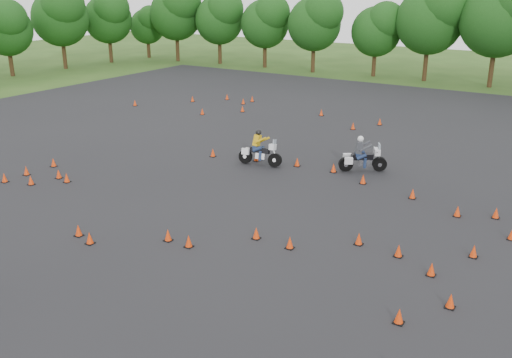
% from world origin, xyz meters
% --- Properties ---
extents(ground, '(140.00, 140.00, 0.00)m').
position_xyz_m(ground, '(0.00, 0.00, 0.00)').
color(ground, '#2D5119').
rests_on(ground, ground).
extents(asphalt_pad, '(62.00, 62.00, 0.00)m').
position_xyz_m(asphalt_pad, '(0.00, 6.00, 0.01)').
color(asphalt_pad, black).
rests_on(asphalt_pad, ground).
extents(treeline, '(86.76, 32.32, 10.89)m').
position_xyz_m(treeline, '(2.76, 35.13, 4.67)').
color(treeline, '#164112').
rests_on(treeline, ground).
extents(traffic_cones, '(36.67, 32.90, 0.45)m').
position_xyz_m(traffic_cones, '(0.23, 6.14, 0.23)').
color(traffic_cones, red).
rests_on(traffic_cones, asphalt_pad).
extents(rider_grey, '(2.52, 2.01, 1.93)m').
position_xyz_m(rider_grey, '(2.18, 10.93, 0.97)').
color(rider_grey, '#36383D').
rests_on(rider_grey, ground).
extents(rider_yellow, '(2.52, 1.11, 1.88)m').
position_xyz_m(rider_yellow, '(-2.85, 8.88, 0.95)').
color(rider_yellow, gold).
rests_on(rider_yellow, ground).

